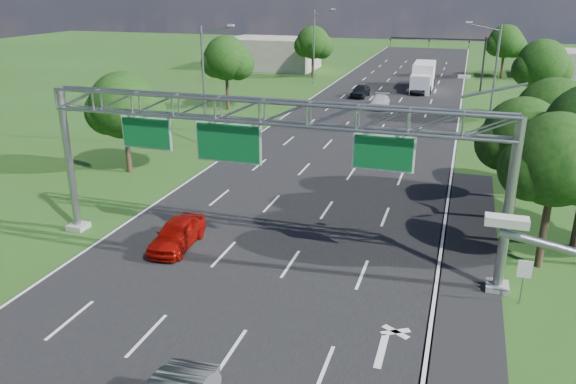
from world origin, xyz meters
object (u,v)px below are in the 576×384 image
at_px(sign_gantry, 264,124).
at_px(traffic_signal, 456,51).
at_px(box_truck, 423,77).
at_px(red_coupe, 177,234).
at_px(regulatory_sign, 524,273).

bearing_deg(sign_gantry, traffic_signal, 82.32).
height_order(traffic_signal, box_truck, traffic_signal).
bearing_deg(box_truck, red_coupe, -99.44).
bearing_deg(sign_gantry, box_truck, 86.43).
xyz_separation_m(sign_gantry, traffic_signal, (7.15, 53.00, -1.72)).
height_order(regulatory_sign, box_truck, box_truck).
distance_m(sign_gantry, red_coupe, 7.81).
height_order(sign_gantry, red_coupe, sign_gantry).
xyz_separation_m(red_coupe, box_truck, (8.11, 53.13, 0.89)).
bearing_deg(sign_gantry, red_coupe, -175.53).
xyz_separation_m(traffic_signal, box_truck, (-3.86, -0.25, -3.52)).
bearing_deg(box_truck, traffic_signal, 2.97).
bearing_deg(regulatory_sign, box_truck, 99.27).
relative_size(red_coupe, box_truck, 0.49).
distance_m(sign_gantry, traffic_signal, 53.51).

